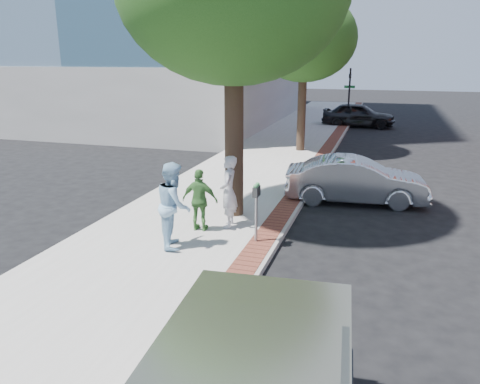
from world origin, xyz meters
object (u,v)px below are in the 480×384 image
at_px(person_gray, 229,192).
at_px(person_officer, 174,205).
at_px(person_green, 200,200).
at_px(sedan_silver, 356,180).
at_px(bg_car, 358,115).
at_px(parking_meter, 256,200).

height_order(person_gray, person_officer, person_officer).
bearing_deg(person_green, person_officer, 79.50).
relative_size(sedan_silver, bg_car, 0.94).
bearing_deg(person_green, sedan_silver, -132.53).
distance_m(person_green, sedan_silver, 5.54).
relative_size(parking_meter, bg_car, 0.31).
relative_size(parking_meter, sedan_silver, 0.34).
xyz_separation_m(parking_meter, person_gray, (-0.98, 0.82, -0.10)).
bearing_deg(person_gray, sedan_silver, 129.43).
distance_m(person_officer, bg_car, 22.85).
height_order(person_officer, sedan_silver, person_officer).
bearing_deg(person_green, parking_meter, 166.99).
xyz_separation_m(parking_meter, person_officer, (-1.77, -0.82, -0.04)).
bearing_deg(person_officer, person_green, -32.10).
relative_size(person_gray, bg_car, 0.41).
bearing_deg(person_officer, sedan_silver, -58.74).
bearing_deg(bg_car, sedan_silver, -174.98).
relative_size(person_green, bg_car, 0.35).
bearing_deg(parking_meter, sedan_silver, 65.47).
relative_size(parking_meter, person_green, 0.91).
height_order(parking_meter, sedan_silver, parking_meter).
bearing_deg(bg_car, person_officer, 174.61).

